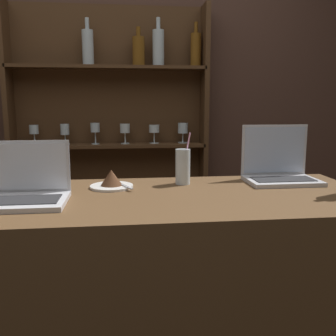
{
  "coord_description": "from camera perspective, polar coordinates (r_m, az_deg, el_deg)",
  "views": [
    {
      "loc": [
        0.06,
        -1.05,
        1.36
      ],
      "look_at": [
        0.22,
        0.37,
        1.11
      ],
      "focal_mm": 40.0,
      "sensor_mm": 36.0,
      "label": 1
    }
  ],
  "objects": [
    {
      "name": "bar_counter",
      "position": [
        1.63,
        -8.27,
        -21.75
      ],
      "size": [
        2.04,
        0.68,
        1.01
      ],
      "color": "brown",
      "rests_on": "ground_plane"
    },
    {
      "name": "back_wall",
      "position": [
        2.57,
        -8.1,
        9.63
      ],
      "size": [
        7.0,
        0.06,
        2.7
      ],
      "color": "#4C3328",
      "rests_on": "ground_plane"
    },
    {
      "name": "back_shelf",
      "position": [
        2.51,
        -8.39,
        2.63
      ],
      "size": [
        1.26,
        0.18,
        1.97
      ],
      "color": "#472D19",
      "rests_on": "ground_plane"
    },
    {
      "name": "laptop_near",
      "position": [
        1.43,
        -20.97,
        -3.1
      ],
      "size": [
        0.3,
        0.24,
        0.21
      ],
      "color": "silver",
      "rests_on": "bar_counter"
    },
    {
      "name": "laptop_far",
      "position": [
        1.76,
        16.55,
        -0.04
      ],
      "size": [
        0.31,
        0.21,
        0.25
      ],
      "color": "silver",
      "rests_on": "bar_counter"
    },
    {
      "name": "cake_plate",
      "position": [
        1.58,
        -8.64,
        -1.95
      ],
      "size": [
        0.18,
        0.18,
        0.08
      ],
      "color": "silver",
      "rests_on": "bar_counter"
    },
    {
      "name": "water_glass",
      "position": [
        1.63,
        2.27,
        0.23
      ],
      "size": [
        0.07,
        0.06,
        0.22
      ],
      "color": "silver",
      "rests_on": "bar_counter"
    }
  ]
}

